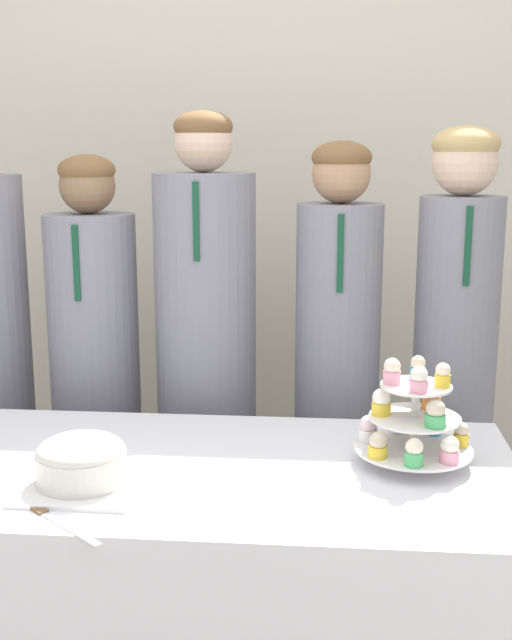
# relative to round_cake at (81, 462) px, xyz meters

# --- Properties ---
(wall_back) EXTENTS (9.00, 0.06, 2.70)m
(wall_back) POSITION_rel_round_cake_xyz_m (0.19, 1.53, 0.56)
(wall_back) COLOR beige
(wall_back) RESTS_ON ground_plane
(table) EXTENTS (1.60, 0.73, 0.73)m
(table) POSITION_rel_round_cake_xyz_m (0.19, 0.13, -0.42)
(table) COLOR white
(table) RESTS_ON ground_plane
(round_cake) EXTENTS (0.26, 0.26, 0.12)m
(round_cake) POSITION_rel_round_cake_xyz_m (0.00, 0.00, 0.00)
(round_cake) COLOR white
(round_cake) RESTS_ON table
(cake_knife) EXTENTS (0.22, 0.19, 0.01)m
(cake_knife) POSITION_rel_round_cake_xyz_m (-0.03, -0.15, -0.05)
(cake_knife) COLOR silver
(cake_knife) RESTS_ON table
(cupcake_stand) EXTENTS (0.27, 0.27, 0.25)m
(cupcake_stand) POSITION_rel_round_cake_xyz_m (0.73, 0.19, 0.06)
(cupcake_stand) COLOR silver
(cupcake_stand) RESTS_ON table
(student_1) EXTENTS (0.28, 0.28, 1.44)m
(student_1) POSITION_rel_round_cake_xyz_m (-0.19, 0.76, -0.10)
(student_1) COLOR gray
(student_1) RESTS_ON ground_plane
(student_2) EXTENTS (0.31, 0.31, 1.57)m
(student_2) POSITION_rel_round_cake_xyz_m (0.16, 0.76, -0.05)
(student_2) COLOR gray
(student_2) RESTS_ON ground_plane
(student_3) EXTENTS (0.26, 0.26, 1.48)m
(student_3) POSITION_rel_round_cake_xyz_m (0.56, 0.76, -0.07)
(student_3) COLOR gray
(student_3) RESTS_ON ground_plane
(student_4) EXTENTS (0.25, 0.25, 1.52)m
(student_4) POSITION_rel_round_cake_xyz_m (0.91, 0.76, -0.04)
(student_4) COLOR gray
(student_4) RESTS_ON ground_plane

